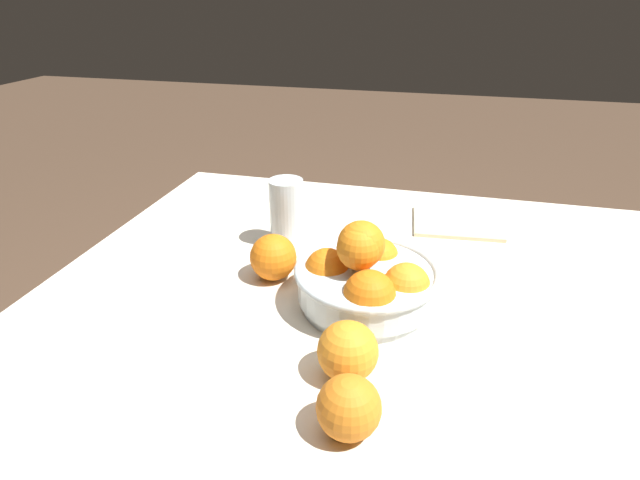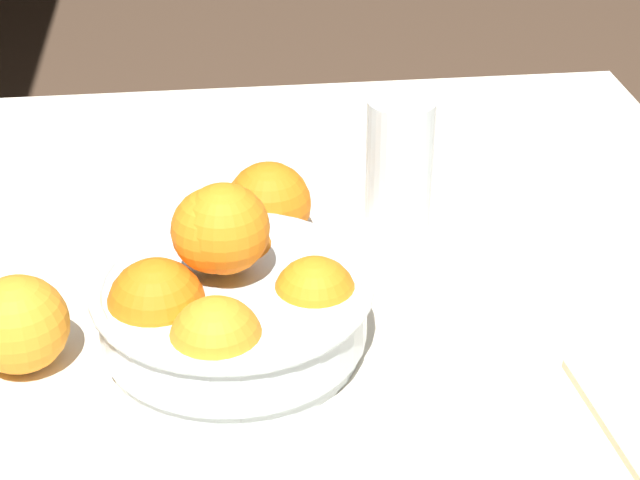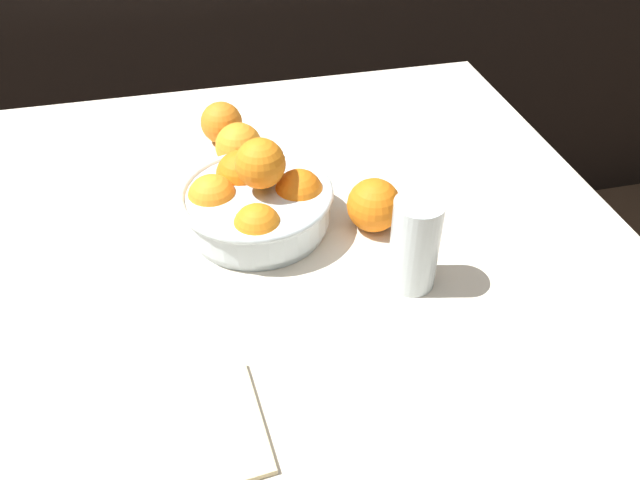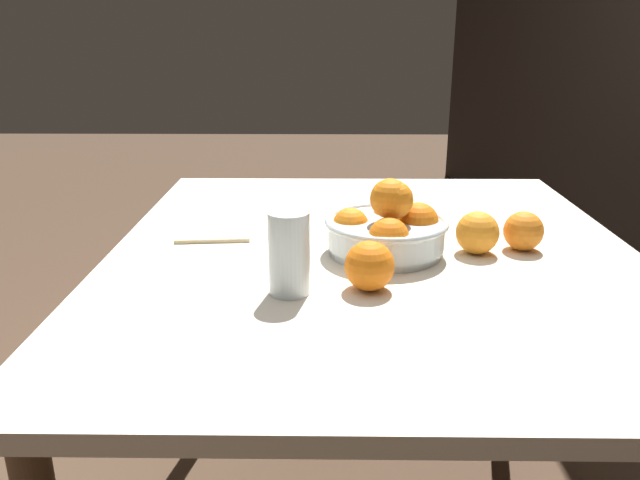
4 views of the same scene
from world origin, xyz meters
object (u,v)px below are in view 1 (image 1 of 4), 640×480
(fruit_bowl, at_px, (366,278))
(orange_loose_aside, at_px, (348,351))
(orange_loose_front, at_px, (273,257))
(juice_glass, at_px, (287,216))
(orange_loose_near_bowl, at_px, (346,407))

(fruit_bowl, height_order, orange_loose_aside, fruit_bowl)
(fruit_bowl, height_order, orange_loose_front, fruit_bowl)
(juice_glass, distance_m, orange_loose_near_bowl, 0.49)
(juice_glass, xyz_separation_m, orange_loose_front, (-0.02, 0.13, -0.02))
(orange_loose_front, bearing_deg, juice_glass, -83.21)
(fruit_bowl, xyz_separation_m, orange_loose_near_bowl, (-0.02, 0.26, -0.01))
(fruit_bowl, distance_m, orange_loose_front, 0.18)
(juice_glass, distance_m, orange_loose_front, 0.13)
(fruit_bowl, bearing_deg, orange_loose_near_bowl, 94.31)
(orange_loose_front, xyz_separation_m, orange_loose_aside, (-0.18, 0.22, -0.00))
(orange_loose_near_bowl, distance_m, orange_loose_front, 0.36)
(juice_glass, bearing_deg, orange_loose_near_bowl, 115.37)
(juice_glass, bearing_deg, fruit_bowl, 137.03)
(fruit_bowl, height_order, orange_loose_near_bowl, fruit_bowl)
(orange_loose_aside, bearing_deg, orange_loose_front, -50.70)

